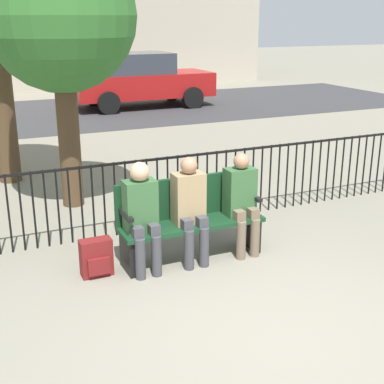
{
  "coord_description": "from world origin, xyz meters",
  "views": [
    {
      "loc": [
        -2.28,
        -3.37,
        2.62
      ],
      "look_at": [
        0.0,
        1.68,
        0.8
      ],
      "focal_mm": 50.0,
      "sensor_mm": 36.0,
      "label": 1
    }
  ],
  "objects": [
    {
      "name": "parked_car_0",
      "position": [
        2.98,
        12.2,
        0.84
      ],
      "size": [
        4.2,
        1.94,
        1.62
      ],
      "color": "maroon",
      "rests_on": "ground"
    },
    {
      "name": "backpack",
      "position": [
        -1.09,
        1.73,
        0.2
      ],
      "size": [
        0.33,
        0.21,
        0.41
      ],
      "color": "maroon",
      "rests_on": "ground"
    },
    {
      "name": "street_surface",
      "position": [
        0.0,
        12.0,
        0.0
      ],
      "size": [
        24.0,
        6.0,
        0.01
      ],
      "color": "#333335",
      "rests_on": "ground"
    },
    {
      "name": "fence_railing",
      "position": [
        -0.02,
        2.71,
        0.56
      ],
      "size": [
        9.01,
        0.03,
        0.95
      ],
      "color": "black",
      "rests_on": "ground"
    },
    {
      "name": "seated_person_1",
      "position": [
        -0.04,
        1.64,
        0.67
      ],
      "size": [
        0.34,
        0.39,
        1.2
      ],
      "color": "#3D3D42",
      "rests_on": "ground"
    },
    {
      "name": "park_bench",
      "position": [
        0.0,
        1.76,
        0.49
      ],
      "size": [
        1.64,
        0.45,
        0.92
      ],
      "color": "#14381E",
      "rests_on": "ground"
    },
    {
      "name": "tree_2",
      "position": [
        -0.82,
        4.1,
        2.61
      ],
      "size": [
        2.03,
        2.03,
        3.66
      ],
      "color": "#4C3823",
      "rests_on": "ground"
    },
    {
      "name": "seated_person_0",
      "position": [
        -0.6,
        1.64,
        0.68
      ],
      "size": [
        0.34,
        0.39,
        1.21
      ],
      "color": "#3D3D42",
      "rests_on": "ground"
    },
    {
      "name": "ground_plane",
      "position": [
        0.0,
        0.0,
        0.0
      ],
      "size": [
        80.0,
        80.0,
        0.0
      ],
      "primitive_type": "plane",
      "color": "gray"
    },
    {
      "name": "seated_person_2",
      "position": [
        0.6,
        1.63,
        0.65
      ],
      "size": [
        0.34,
        0.39,
        1.18
      ],
      "color": "brown",
      "rests_on": "ground"
    }
  ]
}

